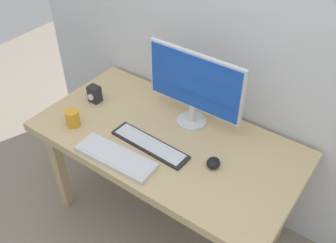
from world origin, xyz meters
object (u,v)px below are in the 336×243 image
object	(u,v)px
desk	(166,148)
coffee_mug	(73,118)
mouse	(213,163)
keyboard_primary	(150,145)
audio_controller	(94,94)
keyboard_secondary	(116,157)
monitor	(194,85)

from	to	relation	value
desk	coffee_mug	size ratio (longest dim) A/B	15.32
desk	mouse	size ratio (longest dim) A/B	18.50
desk	keyboard_primary	bearing A→B (deg)	-107.34
audio_controller	desk	bearing A→B (deg)	-1.84
keyboard_secondary	mouse	bearing A→B (deg)	30.18
desk	keyboard_primary	world-z (taller)	keyboard_primary
desk	audio_controller	xyz separation A→B (m)	(-0.55, 0.02, 0.13)
desk	monitor	bearing A→B (deg)	78.33
monitor	audio_controller	bearing A→B (deg)	-162.85
desk	keyboard_secondary	world-z (taller)	keyboard_secondary
keyboard_secondary	keyboard_primary	bearing A→B (deg)	65.67
keyboard_secondary	monitor	bearing A→B (deg)	72.24
keyboard_primary	coffee_mug	distance (m)	0.47
keyboard_primary	audio_controller	distance (m)	0.54
desk	keyboard_secondary	bearing A→B (deg)	-111.83
desk	mouse	world-z (taller)	mouse
monitor	keyboard_secondary	size ratio (longest dim) A/B	1.28
desk	keyboard_secondary	xyz separation A→B (m)	(-0.11, -0.29, 0.09)
keyboard_secondary	audio_controller	size ratio (longest dim) A/B	4.26
monitor	keyboard_primary	size ratio (longest dim) A/B	1.24
monitor	keyboard_secondary	world-z (taller)	monitor
monitor	keyboard_primary	world-z (taller)	monitor
keyboard_secondary	coffee_mug	distance (m)	0.38
keyboard_primary	audio_controller	world-z (taller)	audio_controller
keyboard_secondary	audio_controller	world-z (taller)	audio_controller
monitor	mouse	bearing A→B (deg)	-40.40
monitor	coffee_mug	world-z (taller)	monitor
keyboard_secondary	audio_controller	xyz separation A→B (m)	(-0.44, 0.30, 0.04)
desk	monitor	xyz separation A→B (m)	(0.04, 0.20, 0.33)
desk	audio_controller	bearing A→B (deg)	178.16
mouse	audio_controller	size ratio (longest dim) A/B	0.76
audio_controller	coffee_mug	distance (m)	0.25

